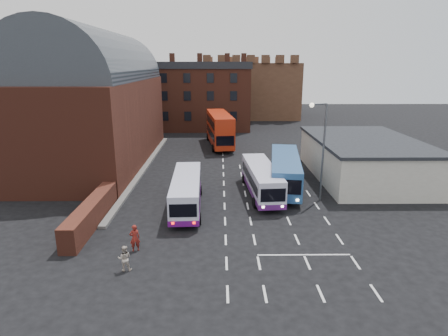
{
  "coord_description": "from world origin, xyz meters",
  "views": [
    {
      "loc": [
        -0.39,
        -24.64,
        11.9
      ],
      "look_at": [
        0.0,
        10.0,
        2.2
      ],
      "focal_mm": 30.0,
      "sensor_mm": 36.0,
      "label": 1
    }
  ],
  "objects_px": {
    "bus_white_outbound": "(186,190)",
    "bus_blue": "(285,170)",
    "pedestrian_red": "(135,238)",
    "pedestrian_beige": "(125,258)",
    "street_lamp": "(321,143)",
    "bus_red_double": "(220,129)",
    "bus_white_inbound": "(262,178)"
  },
  "relations": [
    {
      "from": "bus_red_double",
      "to": "pedestrian_red",
      "type": "xyz_separation_m",
      "value": [
        -5.54,
        -32.49,
        -1.65
      ]
    },
    {
      "from": "bus_red_double",
      "to": "pedestrian_beige",
      "type": "xyz_separation_m",
      "value": [
        -5.63,
        -34.9,
        -1.78
      ]
    },
    {
      "from": "bus_blue",
      "to": "bus_white_inbound",
      "type": "bearing_deg",
      "value": 46.24
    },
    {
      "from": "bus_white_inbound",
      "to": "street_lamp",
      "type": "distance_m",
      "value": 6.32
    },
    {
      "from": "street_lamp",
      "to": "pedestrian_beige",
      "type": "xyz_separation_m",
      "value": [
        -14.37,
        -11.54,
        -4.51
      ]
    },
    {
      "from": "pedestrian_red",
      "to": "bus_blue",
      "type": "bearing_deg",
      "value": -153.29
    },
    {
      "from": "bus_red_double",
      "to": "pedestrian_beige",
      "type": "distance_m",
      "value": 35.4
    },
    {
      "from": "bus_red_double",
      "to": "bus_white_outbound",
      "type": "bearing_deg",
      "value": 76.48
    },
    {
      "from": "pedestrian_red",
      "to": "pedestrian_beige",
      "type": "relative_size",
      "value": 1.16
    },
    {
      "from": "bus_white_outbound",
      "to": "street_lamp",
      "type": "relative_size",
      "value": 1.14
    },
    {
      "from": "bus_red_double",
      "to": "street_lamp",
      "type": "relative_size",
      "value": 1.4
    },
    {
      "from": "street_lamp",
      "to": "bus_red_double",
      "type": "bearing_deg",
      "value": 110.51
    },
    {
      "from": "bus_white_outbound",
      "to": "bus_red_double",
      "type": "xyz_separation_m",
      "value": [
        2.82,
        24.81,
        0.97
      ]
    },
    {
      "from": "bus_white_outbound",
      "to": "bus_blue",
      "type": "relative_size",
      "value": 0.84
    },
    {
      "from": "street_lamp",
      "to": "pedestrian_red",
      "type": "xyz_separation_m",
      "value": [
        -14.29,
        -9.13,
        -4.38
      ]
    },
    {
      "from": "bus_white_outbound",
      "to": "pedestrian_beige",
      "type": "bearing_deg",
      "value": -107.73
    },
    {
      "from": "bus_white_inbound",
      "to": "bus_red_double",
      "type": "relative_size",
      "value": 0.83
    },
    {
      "from": "bus_white_inbound",
      "to": "bus_blue",
      "type": "bearing_deg",
      "value": -146.03
    },
    {
      "from": "bus_white_inbound",
      "to": "pedestrian_beige",
      "type": "bearing_deg",
      "value": 50.02
    },
    {
      "from": "pedestrian_red",
      "to": "pedestrian_beige",
      "type": "bearing_deg",
      "value": 67.67
    },
    {
      "from": "street_lamp",
      "to": "bus_white_outbound",
      "type": "bearing_deg",
      "value": -172.9
    },
    {
      "from": "bus_blue",
      "to": "street_lamp",
      "type": "distance_m",
      "value": 5.57
    },
    {
      "from": "bus_blue",
      "to": "street_lamp",
      "type": "xyz_separation_m",
      "value": [
        2.32,
        -3.72,
        3.43
      ]
    },
    {
      "from": "bus_red_double",
      "to": "pedestrian_beige",
      "type": "relative_size",
      "value": 7.75
    },
    {
      "from": "bus_blue",
      "to": "bus_red_double",
      "type": "relative_size",
      "value": 0.96
    },
    {
      "from": "bus_red_double",
      "to": "pedestrian_red",
      "type": "bearing_deg",
      "value": 73.27
    },
    {
      "from": "bus_white_inbound",
      "to": "bus_red_double",
      "type": "bearing_deg",
      "value": -84.08
    },
    {
      "from": "bus_white_inbound",
      "to": "pedestrian_red",
      "type": "height_order",
      "value": "bus_white_inbound"
    },
    {
      "from": "pedestrian_red",
      "to": "pedestrian_beige",
      "type": "xyz_separation_m",
      "value": [
        -0.08,
        -2.41,
        -0.13
      ]
    },
    {
      "from": "bus_white_inbound",
      "to": "bus_red_double",
      "type": "distance_m",
      "value": 22.01
    },
    {
      "from": "bus_white_inbound",
      "to": "pedestrian_beige",
      "type": "distance_m",
      "value": 16.35
    },
    {
      "from": "street_lamp",
      "to": "pedestrian_red",
      "type": "bearing_deg",
      "value": -147.43
    }
  ]
}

